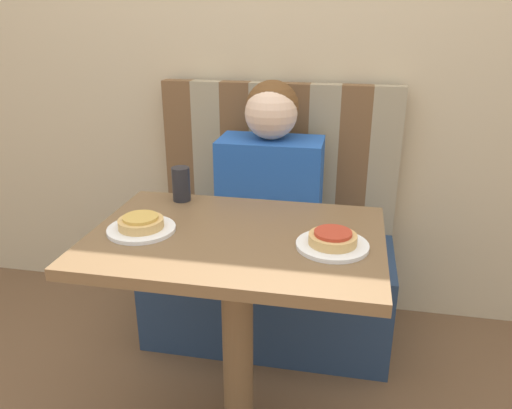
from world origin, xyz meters
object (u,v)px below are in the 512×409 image
plate_right (332,245)px  pizza_right (333,238)px  pizza_left (141,222)px  drinking_cup (181,184)px  person (271,170)px  plate_left (141,229)px

plate_right → pizza_right: bearing=0.0°
pizza_left → drinking_cup: 0.28m
person → drinking_cup: bearing=-124.0°
pizza_left → drinking_cup: drinking_cup is taller
plate_right → drinking_cup: 0.60m
plate_right → pizza_left: pizza_left is taller
plate_right → drinking_cup: drinking_cup is taller
plate_right → pizza_right: pizza_right is taller
person → plate_right: size_ratio=3.38×
person → pizza_right: 0.70m
person → drinking_cup: size_ratio=5.80×
plate_left → pizza_right: bearing=0.0°
plate_left → pizza_right: size_ratio=1.51×
person → pizza_right: (0.28, -0.64, 0.02)m
pizza_left → pizza_right: bearing=0.0°
pizza_left → pizza_right: same height
plate_left → pizza_right: 0.57m
plate_left → drinking_cup: bearing=83.1°
plate_left → pizza_right: (0.57, 0.00, 0.02)m
person → drinking_cup: (-0.25, -0.37, 0.05)m
plate_left → pizza_left: bearing=0.0°
person → plate_left: bearing=-113.8°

